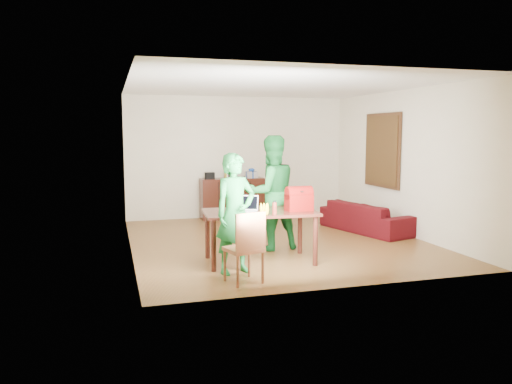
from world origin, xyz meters
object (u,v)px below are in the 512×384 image
object	(u,v)px
person_near	(235,214)
person_far	(271,193)
sofa	(366,217)
red_bag	(299,201)
chair	(244,262)
laptop	(245,209)
bottle	(274,207)
table	(260,217)

from	to	relation	value
person_near	person_far	distance (m)	1.50
person_near	sofa	world-z (taller)	person_near
sofa	red_bag	bearing A→B (deg)	114.53
chair	red_bag	bearing A→B (deg)	22.93
chair	person_near	bearing A→B (deg)	75.09
laptop	bottle	distance (m)	0.45
person_far	bottle	size ratio (longest dim) A/B	9.63
red_bag	person_far	bearing A→B (deg)	97.46
table	laptop	size ratio (longest dim) A/B	4.21
person_far	chair	bearing A→B (deg)	53.69
chair	person_near	xyz separation A→B (m)	(0.00, 0.47, 0.55)
bottle	sofa	world-z (taller)	bottle
laptop	red_bag	xyz separation A→B (m)	(0.81, -0.05, 0.10)
bottle	chair	bearing A→B (deg)	-135.38
red_bag	sofa	bearing A→B (deg)	37.31
table	red_bag	distance (m)	0.62
laptop	chair	bearing A→B (deg)	-80.96
person_far	laptop	distance (m)	1.05
person_near	bottle	bearing A→B (deg)	-4.85
person_far	red_bag	size ratio (longest dim) A/B	4.86
bottle	red_bag	xyz separation A→B (m)	(0.45, 0.21, 0.04)
sofa	chair	bearing A→B (deg)	113.78
laptop	bottle	world-z (taller)	laptop
person_far	person_near	bearing A→B (deg)	45.23
person_far	sofa	xyz separation A→B (m)	(2.23, 0.88, -0.65)
table	bottle	bearing A→B (deg)	-66.70
person_far	red_bag	distance (m)	0.87
person_far	red_bag	xyz separation A→B (m)	(0.15, -0.86, -0.03)
bottle	sofa	size ratio (longest dim) A/B	0.10
laptop	sofa	world-z (taller)	laptop
person_near	red_bag	world-z (taller)	person_near
person_far	red_bag	bearing A→B (deg)	92.11
person_near	laptop	world-z (taller)	person_near
chair	bottle	bearing A→B (deg)	30.01
chair	sofa	distance (m)	4.04
chair	person_far	bearing A→B (deg)	46.96
person_far	bottle	world-z (taller)	person_far
chair	sofa	bearing A→B (deg)	24.47
table	person_far	xyz separation A→B (m)	(0.41, 0.74, 0.26)
person_near	laptop	xyz separation A→B (m)	(0.24, 0.39, -0.01)
table	red_bag	world-z (taller)	red_bag
table	person_far	world-z (taller)	person_far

